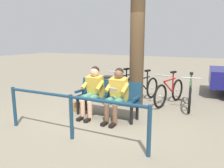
% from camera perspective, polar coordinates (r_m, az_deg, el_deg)
% --- Properties ---
extents(ground_plane, '(40.00, 40.00, 0.00)m').
position_cam_1_polar(ground_plane, '(5.29, -3.64, -8.77)').
color(ground_plane, gray).
extents(bench, '(1.61, 0.52, 0.87)m').
position_cam_1_polar(bench, '(5.28, -1.03, -3.01)').
color(bench, navy).
rests_on(bench, ground).
extents(person_reading, '(0.50, 0.77, 1.20)m').
position_cam_1_polar(person_reading, '(4.96, 1.29, -2.09)').
color(person_reading, gold).
rests_on(person_reading, ground).
extents(person_companion, '(0.50, 0.77, 1.20)m').
position_cam_1_polar(person_companion, '(5.27, -4.95, -1.33)').
color(person_companion, gold).
rests_on(person_companion, ground).
extents(handbag, '(0.30, 0.14, 0.24)m').
position_cam_1_polar(handbag, '(5.79, -9.16, -5.83)').
color(handbag, olive).
rests_on(handbag, ground).
extents(tree_trunk, '(0.38, 0.38, 3.50)m').
position_cam_1_polar(tree_trunk, '(5.95, 6.53, 10.66)').
color(tree_trunk, '#4C3823').
rests_on(tree_trunk, ground).
extents(litter_bin, '(0.34, 0.34, 0.81)m').
position_cam_1_polar(litter_bin, '(6.28, -1.07, -1.61)').
color(litter_bin, slate).
rests_on(litter_bin, ground).
extents(bicycle_silver, '(0.48, 1.68, 0.94)m').
position_cam_1_polar(bicycle_silver, '(6.36, 19.55, -2.55)').
color(bicycle_silver, black).
rests_on(bicycle_silver, ground).
extents(bicycle_purple, '(0.60, 1.64, 0.94)m').
position_cam_1_polar(bicycle_purple, '(6.49, 14.66, -1.99)').
color(bicycle_purple, black).
rests_on(bicycle_purple, ground).
extents(bicycle_blue, '(0.54, 1.65, 0.94)m').
position_cam_1_polar(bicycle_blue, '(6.63, 8.27, -1.45)').
color(bicycle_blue, black).
rests_on(bicycle_blue, ground).
extents(bicycle_orange, '(0.57, 1.64, 0.94)m').
position_cam_1_polar(bicycle_orange, '(6.96, 2.85, -0.72)').
color(bicycle_orange, black).
rests_on(bicycle_orange, ground).
extents(railing_fence, '(3.02, 0.10, 0.85)m').
position_cam_1_polar(railing_fence, '(4.11, -10.57, -6.27)').
color(railing_fence, navy).
rests_on(railing_fence, ground).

